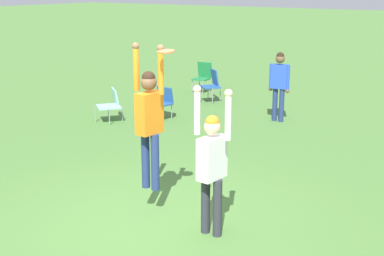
{
  "coord_description": "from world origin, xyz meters",
  "views": [
    {
      "loc": [
        4.33,
        -5.36,
        3.25
      ],
      "look_at": [
        0.33,
        0.51,
        1.3
      ],
      "focal_mm": 50.0,
      "sensor_mm": 36.0,
      "label": 1
    }
  ],
  "objects_px": {
    "person_jumping": "(149,114)",
    "camping_chair_4": "(111,103)",
    "camping_chair_3": "(162,100)",
    "person_spectator_near": "(279,81)",
    "person_defending": "(212,160)",
    "frisbee": "(166,51)",
    "camping_chair_2": "(203,75)",
    "camping_chair_5": "(212,83)"
  },
  "relations": [
    {
      "from": "person_defending",
      "to": "person_jumping",
      "type": "bearing_deg",
      "value": -90.0
    },
    {
      "from": "camping_chair_3",
      "to": "person_spectator_near",
      "type": "height_order",
      "value": "person_spectator_near"
    },
    {
      "from": "camping_chair_3",
      "to": "camping_chair_2",
      "type": "bearing_deg",
      "value": -66.2
    },
    {
      "from": "camping_chair_4",
      "to": "person_spectator_near",
      "type": "distance_m",
      "value": 4.04
    },
    {
      "from": "person_jumping",
      "to": "camping_chair_5",
      "type": "bearing_deg",
      "value": 30.8
    },
    {
      "from": "person_jumping",
      "to": "camping_chair_4",
      "type": "distance_m",
      "value": 5.56
    },
    {
      "from": "camping_chair_5",
      "to": "person_spectator_near",
      "type": "height_order",
      "value": "person_spectator_near"
    },
    {
      "from": "person_spectator_near",
      "to": "frisbee",
      "type": "bearing_deg",
      "value": -91.47
    },
    {
      "from": "person_defending",
      "to": "person_spectator_near",
      "type": "xyz_separation_m",
      "value": [
        -1.87,
        5.96,
        -0.05
      ]
    },
    {
      "from": "person_defending",
      "to": "camping_chair_4",
      "type": "distance_m",
      "value": 6.41
    },
    {
      "from": "person_jumping",
      "to": "person_defending",
      "type": "xyz_separation_m",
      "value": [
        1.1,
        -0.1,
        -0.43
      ]
    },
    {
      "from": "camping_chair_2",
      "to": "camping_chair_3",
      "type": "bearing_deg",
      "value": 98.89
    },
    {
      "from": "person_defending",
      "to": "camping_chair_4",
      "type": "relative_size",
      "value": 2.42
    },
    {
      "from": "camping_chair_3",
      "to": "person_jumping",
      "type": "bearing_deg",
      "value": 133.02
    },
    {
      "from": "camping_chair_2",
      "to": "person_spectator_near",
      "type": "bearing_deg",
      "value": 142.92
    },
    {
      "from": "camping_chair_3",
      "to": "camping_chair_5",
      "type": "bearing_deg",
      "value": -82.02
    },
    {
      "from": "person_jumping",
      "to": "frisbee",
      "type": "xyz_separation_m",
      "value": [
        0.41,
        -0.15,
        0.92
      ]
    },
    {
      "from": "person_defending",
      "to": "camping_chair_2",
      "type": "xyz_separation_m",
      "value": [
        -5.28,
        7.89,
        -0.52
      ]
    },
    {
      "from": "frisbee",
      "to": "camping_chair_4",
      "type": "distance_m",
      "value": 6.18
    },
    {
      "from": "frisbee",
      "to": "person_spectator_near",
      "type": "relative_size",
      "value": 0.13
    },
    {
      "from": "camping_chair_3",
      "to": "camping_chair_4",
      "type": "distance_m",
      "value": 1.22
    },
    {
      "from": "person_defending",
      "to": "camping_chair_3",
      "type": "bearing_deg",
      "value": -131.25
    },
    {
      "from": "camping_chair_4",
      "to": "frisbee",
      "type": "bearing_deg",
      "value": 178.35
    },
    {
      "from": "person_defending",
      "to": "camping_chair_2",
      "type": "relative_size",
      "value": 2.19
    },
    {
      "from": "person_jumping",
      "to": "person_spectator_near",
      "type": "distance_m",
      "value": 5.92
    },
    {
      "from": "person_defending",
      "to": "camping_chair_5",
      "type": "distance_m",
      "value": 8.15
    },
    {
      "from": "person_jumping",
      "to": "camping_chair_3",
      "type": "bearing_deg",
      "value": 41.11
    },
    {
      "from": "camping_chair_4",
      "to": "person_spectator_near",
      "type": "bearing_deg",
      "value": -107.78
    },
    {
      "from": "person_jumping",
      "to": "camping_chair_3",
      "type": "height_order",
      "value": "person_jumping"
    },
    {
      "from": "camping_chair_5",
      "to": "person_spectator_near",
      "type": "bearing_deg",
      "value": -161.05
    },
    {
      "from": "person_jumping",
      "to": "camping_chair_4",
      "type": "bearing_deg",
      "value": 53.92
    },
    {
      "from": "camping_chair_2",
      "to": "camping_chair_4",
      "type": "relative_size",
      "value": 1.1
    },
    {
      "from": "person_defending",
      "to": "camping_chair_5",
      "type": "bearing_deg",
      "value": -142.51
    },
    {
      "from": "camping_chair_3",
      "to": "person_spectator_near",
      "type": "xyz_separation_m",
      "value": [
        2.43,
        1.41,
        0.52
      ]
    },
    {
      "from": "person_jumping",
      "to": "camping_chair_4",
      "type": "xyz_separation_m",
      "value": [
        -4.09,
        3.62,
        -1.03
      ]
    },
    {
      "from": "camping_chair_2",
      "to": "person_defending",
      "type": "bearing_deg",
      "value": 116.21
    },
    {
      "from": "person_jumping",
      "to": "camping_chair_4",
      "type": "relative_size",
      "value": 2.53
    },
    {
      "from": "person_jumping",
      "to": "person_defending",
      "type": "height_order",
      "value": "person_jumping"
    },
    {
      "from": "frisbee",
      "to": "camping_chair_3",
      "type": "bearing_deg",
      "value": 128.14
    },
    {
      "from": "person_jumping",
      "to": "camping_chair_2",
      "type": "height_order",
      "value": "person_jumping"
    },
    {
      "from": "camping_chair_4",
      "to": "person_spectator_near",
      "type": "height_order",
      "value": "person_spectator_near"
    },
    {
      "from": "frisbee",
      "to": "camping_chair_3",
      "type": "xyz_separation_m",
      "value": [
        -3.61,
        4.59,
        -1.92
      ]
    }
  ]
}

